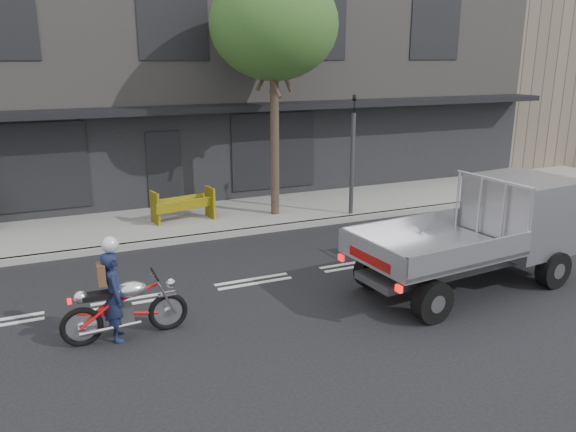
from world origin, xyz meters
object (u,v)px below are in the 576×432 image
at_px(traffic_light_pole, 352,162).
at_px(rider, 115,296).
at_px(street_tree, 274,26).
at_px(construction_barrier, 185,206).
at_px(motorcycle, 125,307).
at_px(flatbed_ute, 506,220).

bearing_deg(traffic_light_pole, rider, -146.13).
distance_m(street_tree, rider, 8.82).
height_order(street_tree, construction_barrier, street_tree).
height_order(street_tree, traffic_light_pole, street_tree).
relative_size(street_tree, motorcycle, 3.27).
height_order(rider, construction_barrier, rider).
height_order(motorcycle, construction_barrier, construction_barrier).
height_order(motorcycle, rider, rider).
height_order(traffic_light_pole, motorcycle, traffic_light_pole).
bearing_deg(flatbed_ute, street_tree, 108.30).
bearing_deg(motorcycle, flatbed_ute, -3.83).
relative_size(street_tree, flatbed_ute, 1.37).
xyz_separation_m(rider, construction_barrier, (2.51, 5.71, -0.15)).
bearing_deg(rider, flatbed_ute, -93.77).
relative_size(motorcycle, flatbed_ute, 0.42).
xyz_separation_m(traffic_light_pole, flatbed_ute, (0.66, -5.21, -0.39)).
distance_m(motorcycle, rider, 0.26).
bearing_deg(rider, traffic_light_pole, -56.58).
height_order(motorcycle, flatbed_ute, flatbed_ute).
distance_m(traffic_light_pole, flatbed_ute, 5.26).
height_order(street_tree, motorcycle, street_tree).
height_order(flatbed_ute, construction_barrier, flatbed_ute).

